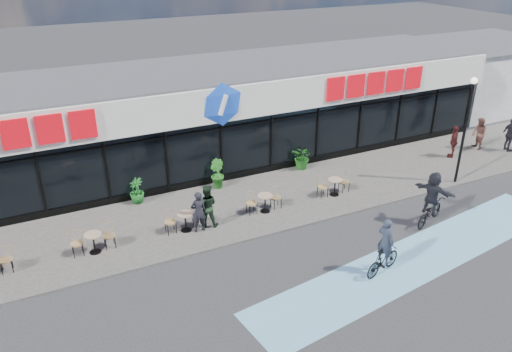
{
  "coord_description": "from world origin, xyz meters",
  "views": [
    {
      "loc": [
        -7.54,
        -12.12,
        10.06
      ],
      "look_at": [
        0.02,
        3.5,
        1.83
      ],
      "focal_mm": 35.0,
      "sensor_mm": 36.0,
      "label": 1
    }
  ],
  "objects_px": {
    "pedestrian_a": "(479,134)",
    "cyclist_a": "(384,254)",
    "pedestrian_b": "(511,135)",
    "lamp_post": "(466,121)",
    "potted_plant_mid": "(217,174)",
    "pedestrian_c": "(454,141)",
    "patron_right": "(207,206)",
    "potted_plant_right": "(303,157)",
    "potted_plant_left": "(137,191)",
    "patron_left": "(198,212)",
    "cyclist_b": "(431,202)"
  },
  "relations": [
    {
      "from": "potted_plant_right",
      "to": "cyclist_a",
      "type": "distance_m",
      "value": 8.41
    },
    {
      "from": "potted_plant_left",
      "to": "potted_plant_mid",
      "type": "relative_size",
      "value": 0.84
    },
    {
      "from": "potted_plant_left",
      "to": "potted_plant_mid",
      "type": "distance_m",
      "value": 3.54
    },
    {
      "from": "patron_left",
      "to": "patron_right",
      "type": "height_order",
      "value": "patron_right"
    },
    {
      "from": "pedestrian_a",
      "to": "pedestrian_b",
      "type": "xyz_separation_m",
      "value": [
        1.25,
        -0.89,
        0.05
      ]
    },
    {
      "from": "potted_plant_left",
      "to": "pedestrian_a",
      "type": "bearing_deg",
      "value": -6.19
    },
    {
      "from": "lamp_post",
      "to": "cyclist_b",
      "type": "height_order",
      "value": "lamp_post"
    },
    {
      "from": "potted_plant_left",
      "to": "patron_right",
      "type": "xyz_separation_m",
      "value": [
        1.97,
        -3.04,
        0.31
      ]
    },
    {
      "from": "potted_plant_mid",
      "to": "patron_left",
      "type": "bearing_deg",
      "value": -122.14
    },
    {
      "from": "potted_plant_mid",
      "to": "cyclist_b",
      "type": "xyz_separation_m",
      "value": [
        6.35,
        -6.36,
        0.19
      ]
    },
    {
      "from": "pedestrian_b",
      "to": "cyclist_a",
      "type": "xyz_separation_m",
      "value": [
        -12.56,
        -5.49,
        -0.25
      ]
    },
    {
      "from": "patron_left",
      "to": "cyclist_b",
      "type": "bearing_deg",
      "value": 157.84
    },
    {
      "from": "patron_left",
      "to": "cyclist_b",
      "type": "xyz_separation_m",
      "value": [
        8.34,
        -3.2,
        0.01
      ]
    },
    {
      "from": "pedestrian_a",
      "to": "cyclist_a",
      "type": "distance_m",
      "value": 12.99
    },
    {
      "from": "pedestrian_c",
      "to": "patron_right",
      "type": "bearing_deg",
      "value": -34.91
    },
    {
      "from": "lamp_post",
      "to": "pedestrian_b",
      "type": "xyz_separation_m",
      "value": [
        5.23,
        1.55,
        -1.99
      ]
    },
    {
      "from": "pedestrian_b",
      "to": "potted_plant_mid",
      "type": "bearing_deg",
      "value": 94.95
    },
    {
      "from": "potted_plant_right",
      "to": "patron_left",
      "type": "bearing_deg",
      "value": -153.39
    },
    {
      "from": "potted_plant_mid",
      "to": "patron_left",
      "type": "height_order",
      "value": "patron_left"
    },
    {
      "from": "cyclist_a",
      "to": "pedestrian_a",
      "type": "bearing_deg",
      "value": 29.41
    },
    {
      "from": "lamp_post",
      "to": "pedestrian_c",
      "type": "distance_m",
      "value": 3.64
    },
    {
      "from": "pedestrian_c",
      "to": "potted_plant_right",
      "type": "bearing_deg",
      "value": -54.08
    },
    {
      "from": "potted_plant_right",
      "to": "patron_right",
      "type": "distance_m",
      "value": 6.72
    },
    {
      "from": "pedestrian_b",
      "to": "lamp_post",
      "type": "bearing_deg",
      "value": 121.39
    },
    {
      "from": "lamp_post",
      "to": "pedestrian_b",
      "type": "distance_m",
      "value": 5.81
    },
    {
      "from": "lamp_post",
      "to": "cyclist_a",
      "type": "relative_size",
      "value": 2.33
    },
    {
      "from": "lamp_post",
      "to": "cyclist_b",
      "type": "bearing_deg",
      "value": -149.36
    },
    {
      "from": "potted_plant_mid",
      "to": "cyclist_b",
      "type": "bearing_deg",
      "value": -45.01
    },
    {
      "from": "potted_plant_left",
      "to": "cyclist_a",
      "type": "height_order",
      "value": "cyclist_a"
    },
    {
      "from": "pedestrian_b",
      "to": "pedestrian_c",
      "type": "xyz_separation_m",
      "value": [
        -3.22,
        0.68,
        -0.06
      ]
    },
    {
      "from": "lamp_post",
      "to": "pedestrian_a",
      "type": "distance_m",
      "value": 5.1
    },
    {
      "from": "potted_plant_left",
      "to": "pedestrian_c",
      "type": "height_order",
      "value": "pedestrian_c"
    },
    {
      "from": "potted_plant_right",
      "to": "patron_left",
      "type": "xyz_separation_m",
      "value": [
        -6.42,
        -3.22,
        0.25
      ]
    },
    {
      "from": "potted_plant_left",
      "to": "patron_right",
      "type": "relative_size",
      "value": 0.63
    },
    {
      "from": "potted_plant_mid",
      "to": "pedestrian_b",
      "type": "height_order",
      "value": "pedestrian_b"
    },
    {
      "from": "cyclist_b",
      "to": "potted_plant_right",
      "type": "bearing_deg",
      "value": 106.65
    },
    {
      "from": "potted_plant_left",
      "to": "potted_plant_right",
      "type": "height_order",
      "value": "potted_plant_right"
    },
    {
      "from": "potted_plant_mid",
      "to": "pedestrian_c",
      "type": "height_order",
      "value": "pedestrian_c"
    },
    {
      "from": "pedestrian_a",
      "to": "pedestrian_b",
      "type": "bearing_deg",
      "value": 70.94
    },
    {
      "from": "patron_right",
      "to": "pedestrian_b",
      "type": "bearing_deg",
      "value": -156.12
    },
    {
      "from": "lamp_post",
      "to": "cyclist_b",
      "type": "distance_m",
      "value": 4.67
    },
    {
      "from": "potted_plant_mid",
      "to": "potted_plant_right",
      "type": "height_order",
      "value": "potted_plant_mid"
    },
    {
      "from": "potted_plant_mid",
      "to": "cyclist_a",
      "type": "height_order",
      "value": "cyclist_a"
    },
    {
      "from": "patron_left",
      "to": "pedestrian_b",
      "type": "height_order",
      "value": "pedestrian_b"
    },
    {
      "from": "pedestrian_c",
      "to": "cyclist_a",
      "type": "height_order",
      "value": "cyclist_a"
    },
    {
      "from": "patron_right",
      "to": "cyclist_b",
      "type": "bearing_deg",
      "value": 179.62
    },
    {
      "from": "patron_left",
      "to": "pedestrian_c",
      "type": "bearing_deg",
      "value": -176.41
    },
    {
      "from": "potted_plant_left",
      "to": "cyclist_b",
      "type": "bearing_deg",
      "value": -33.18
    },
    {
      "from": "potted_plant_right",
      "to": "potted_plant_mid",
      "type": "bearing_deg",
      "value": -179.27
    },
    {
      "from": "lamp_post",
      "to": "patron_right",
      "type": "relative_size",
      "value": 2.82
    }
  ]
}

